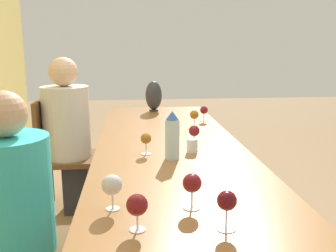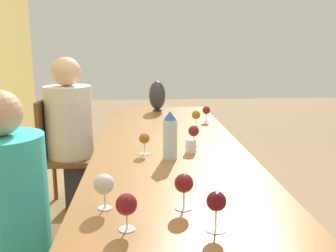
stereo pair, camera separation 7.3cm
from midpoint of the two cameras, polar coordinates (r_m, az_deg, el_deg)
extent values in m
plane|color=#937551|center=(2.65, -0.49, -18.35)|extent=(14.00, 14.00, 0.00)
cube|color=#936033|center=(2.37, -0.52, -3.64)|extent=(3.03, 0.93, 0.04)
cylinder|color=#936033|center=(3.87, 3.03, -2.85)|extent=(0.07, 0.07, 0.68)
cylinder|color=#936033|center=(3.83, -7.88, -3.11)|extent=(0.07, 0.07, 0.68)
cylinder|color=silver|center=(2.09, -0.36, -2.07)|extent=(0.08, 0.08, 0.22)
cone|color=#33599E|center=(2.06, -0.36, 1.61)|extent=(0.07, 0.07, 0.05)
cylinder|color=silver|center=(2.24, 2.76, -3.02)|extent=(0.06, 0.06, 0.08)
cylinder|color=#2D2D33|center=(3.62, -2.76, 2.39)|extent=(0.09, 0.09, 0.01)
ellipsoid|color=#2D2D33|center=(3.60, -2.78, 4.67)|extent=(0.16, 0.16, 0.28)
cylinder|color=silver|center=(1.52, 2.22, -12.34)|extent=(0.07, 0.07, 0.00)
cylinder|color=silver|center=(1.50, 2.24, -11.07)|extent=(0.01, 0.01, 0.07)
sphere|color=maroon|center=(1.48, 2.26, -8.68)|extent=(0.08, 0.08, 0.08)
cylinder|color=silver|center=(1.37, 7.25, -15.25)|extent=(0.07, 0.07, 0.00)
cylinder|color=silver|center=(1.35, 7.30, -13.81)|extent=(0.01, 0.01, 0.07)
sphere|color=#510C14|center=(1.33, 7.38, -11.22)|extent=(0.07, 0.07, 0.07)
cylinder|color=silver|center=(2.40, 3.11, -2.95)|extent=(0.06, 0.06, 0.00)
cylinder|color=silver|center=(2.39, 3.12, -2.18)|extent=(0.01, 0.01, 0.06)
sphere|color=maroon|center=(2.37, 3.13, -0.75)|extent=(0.07, 0.07, 0.07)
cylinder|color=silver|center=(1.36, -6.25, -15.41)|extent=(0.06, 0.06, 0.00)
cylinder|color=silver|center=(1.35, -6.28, -14.26)|extent=(0.01, 0.01, 0.06)
sphere|color=maroon|center=(1.32, -6.34, -11.87)|extent=(0.08, 0.08, 0.08)
cylinder|color=silver|center=(2.22, -4.30, -4.25)|extent=(0.07, 0.07, 0.00)
cylinder|color=silver|center=(2.21, -4.31, -3.41)|extent=(0.01, 0.01, 0.06)
sphere|color=#995B19|center=(2.19, -4.34, -1.92)|extent=(0.06, 0.06, 0.06)
cylinder|color=silver|center=(1.53, -9.79, -12.30)|extent=(0.06, 0.06, 0.00)
cylinder|color=silver|center=(1.52, -9.84, -11.17)|extent=(0.01, 0.01, 0.06)
sphere|color=silver|center=(1.49, -9.93, -8.83)|extent=(0.08, 0.08, 0.08)
cylinder|color=silver|center=(2.97, 3.30, 0.04)|extent=(0.06, 0.06, 0.00)
cylinder|color=silver|center=(2.96, 3.30, 0.62)|extent=(0.01, 0.01, 0.06)
sphere|color=#995B19|center=(2.95, 3.32, 1.73)|extent=(0.07, 0.07, 0.07)
cylinder|color=silver|center=(3.15, 4.80, 0.74)|extent=(0.07, 0.07, 0.00)
cylinder|color=silver|center=(3.14, 4.81, 1.35)|extent=(0.01, 0.01, 0.07)
sphere|color=maroon|center=(3.13, 4.83, 2.43)|extent=(0.07, 0.07, 0.07)
cube|color=brown|center=(3.18, -15.56, -4.82)|extent=(0.44, 0.44, 0.04)
cube|color=brown|center=(3.16, -19.39, -0.45)|extent=(0.40, 0.03, 0.47)
cylinder|color=brown|center=(3.05, -12.34, -9.97)|extent=(0.04, 0.04, 0.42)
cylinder|color=brown|center=(3.41, -11.62, -7.55)|extent=(0.04, 0.04, 0.42)
cylinder|color=brown|center=(3.12, -19.39, -9.90)|extent=(0.04, 0.04, 0.42)
cylinder|color=brown|center=(3.47, -17.93, -7.55)|extent=(0.04, 0.04, 0.42)
cylinder|color=#33B7BC|center=(1.78, -23.88, -9.68)|extent=(0.35, 0.35, 0.52)
sphere|color=tan|center=(1.69, -24.93, 1.67)|extent=(0.19, 0.19, 0.19)
cube|color=#2D2D38|center=(3.24, -14.19, -8.37)|extent=(0.28, 0.21, 0.46)
cylinder|color=beige|center=(3.11, -15.88, 0.58)|extent=(0.37, 0.37, 0.57)
sphere|color=#D6A884|center=(3.06, -16.33, 7.93)|extent=(0.23, 0.23, 0.23)
camera|label=1|loc=(0.04, -90.84, -0.18)|focal=40.00mm
camera|label=2|loc=(0.04, 89.16, 0.18)|focal=40.00mm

